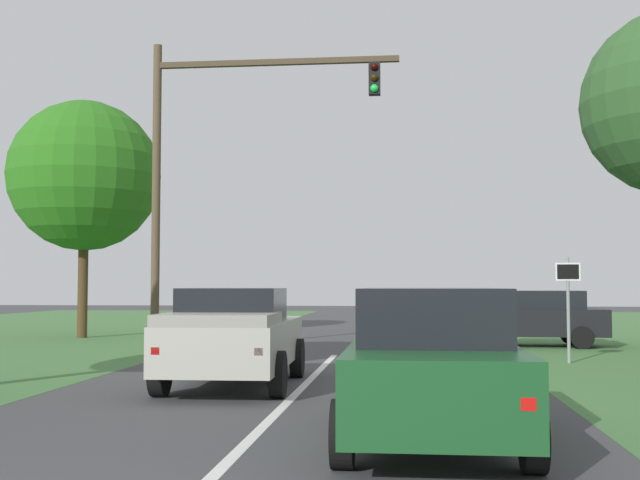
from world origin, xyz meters
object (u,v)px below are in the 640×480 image
object	(u,v)px
extra_tree_1	(85,176)
red_suv_near	(432,360)
pickup_truck_lead	(234,336)
traffic_light	(213,151)
keep_moving_sign	(568,296)
crossing_suv_far	(531,317)

from	to	relation	value
extra_tree_1	red_suv_near	bearing A→B (deg)	-56.49
pickup_truck_lead	traffic_light	bearing A→B (deg)	106.95
keep_moving_sign	crossing_suv_far	bearing A→B (deg)	90.48
traffic_light	crossing_suv_far	bearing A→B (deg)	22.05
keep_moving_sign	extra_tree_1	distance (m)	18.07
traffic_light	extra_tree_1	xyz separation A→B (m)	(-6.33, 6.21, 0.23)
traffic_light	red_suv_near	bearing A→B (deg)	-64.57
traffic_light	extra_tree_1	distance (m)	8.87
red_suv_near	crossing_suv_far	distance (m)	16.10
red_suv_near	pickup_truck_lead	size ratio (longest dim) A/B	0.97
crossing_suv_far	extra_tree_1	world-z (taller)	extra_tree_1
red_suv_near	traffic_light	size ratio (longest dim) A/B	0.55
red_suv_near	keep_moving_sign	distance (m)	10.88
keep_moving_sign	crossing_suv_far	distance (m)	5.52
pickup_truck_lead	traffic_light	xyz separation A→B (m)	(-2.15, 7.04, 4.73)
extra_tree_1	keep_moving_sign	bearing A→B (deg)	-26.77
pickup_truck_lead	traffic_light	distance (m)	8.75
pickup_truck_lead	red_suv_near	bearing A→B (deg)	-54.17
crossing_suv_far	extra_tree_1	xyz separation A→B (m)	(-15.63, 2.44, 5.00)
pickup_truck_lead	extra_tree_1	size ratio (longest dim) A/B	0.58
red_suv_near	keep_moving_sign	xyz separation A→B (m)	(3.68, 10.22, 0.67)
keep_moving_sign	crossing_suv_far	size ratio (longest dim) A/B	0.56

